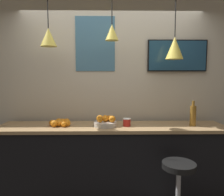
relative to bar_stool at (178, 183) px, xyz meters
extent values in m
cube|color=beige|center=(-0.69, 0.93, 0.96)|extent=(8.00, 0.06, 2.90)
cube|color=black|center=(-0.69, 0.53, -0.01)|extent=(2.82, 0.53, 0.95)
cube|color=tan|center=(-0.69, 0.53, 0.48)|extent=(2.86, 0.57, 0.04)
cylinder|color=black|center=(0.00, 0.00, 0.19)|extent=(0.35, 0.35, 0.06)
cylinder|color=beige|center=(-0.78, 0.49, 0.53)|extent=(0.29, 0.29, 0.06)
sphere|color=orange|center=(-0.84, 0.48, 0.60)|extent=(0.09, 0.09, 0.09)
sphere|color=orange|center=(-0.69, 0.46, 0.60)|extent=(0.08, 0.08, 0.08)
sphere|color=orange|center=(-0.77, 0.51, 0.60)|extent=(0.08, 0.08, 0.08)
sphere|color=orange|center=(-0.73, 0.54, 0.59)|extent=(0.07, 0.07, 0.07)
sphere|color=orange|center=(-1.27, 0.58, 0.54)|extent=(0.08, 0.08, 0.08)
sphere|color=orange|center=(-1.38, 0.59, 0.54)|extent=(0.08, 0.08, 0.08)
sphere|color=orange|center=(-1.37, 0.54, 0.54)|extent=(0.08, 0.08, 0.08)
sphere|color=orange|center=(-1.45, 0.54, 0.53)|extent=(0.07, 0.07, 0.07)
sphere|color=orange|center=(-1.40, 0.46, 0.54)|extent=(0.08, 0.08, 0.08)
sphere|color=orange|center=(-1.34, 0.49, 0.54)|extent=(0.08, 0.08, 0.08)
sphere|color=orange|center=(-1.28, 0.45, 0.53)|extent=(0.07, 0.07, 0.07)
sphere|color=orange|center=(-1.33, 0.49, 0.54)|extent=(0.08, 0.08, 0.08)
sphere|color=orange|center=(-1.27, 0.55, 0.54)|extent=(0.08, 0.08, 0.08)
sphere|color=orange|center=(-1.32, 0.57, 0.54)|extent=(0.08, 0.08, 0.08)
sphere|color=orange|center=(-1.33, 0.52, 0.54)|extent=(0.08, 0.08, 0.08)
sphere|color=orange|center=(-1.25, 0.50, 0.54)|extent=(0.08, 0.08, 0.08)
sphere|color=orange|center=(-1.31, 0.56, 0.54)|extent=(0.08, 0.08, 0.08)
sphere|color=orange|center=(-1.40, 0.53, 0.53)|extent=(0.07, 0.07, 0.07)
cylinder|color=olive|center=(0.32, 0.49, 0.63)|extent=(0.07, 0.07, 0.25)
cylinder|color=olive|center=(0.32, 0.49, 0.78)|extent=(0.03, 0.03, 0.06)
cylinder|color=red|center=(-0.51, 0.49, 0.54)|extent=(0.10, 0.10, 0.09)
cylinder|color=white|center=(-0.51, 0.49, 0.59)|extent=(0.10, 0.10, 0.01)
cylinder|color=black|center=(-1.47, 0.56, 2.01)|extent=(0.01, 0.01, 0.61)
cone|color=#EAD14C|center=(-1.47, 0.56, 1.59)|extent=(0.20, 0.20, 0.22)
sphere|color=#F9EFCC|center=(-1.47, 0.56, 1.50)|extent=(0.04, 0.04, 0.04)
cylinder|color=black|center=(-0.69, 0.56, 2.03)|extent=(0.01, 0.01, 0.56)
cone|color=#EAD14C|center=(-0.69, 0.56, 1.65)|extent=(0.17, 0.17, 0.19)
sphere|color=#F9EFCC|center=(-0.69, 0.56, 1.58)|extent=(0.04, 0.04, 0.04)
cylinder|color=black|center=(0.09, 0.56, 1.96)|extent=(0.01, 0.01, 0.71)
cone|color=#EAD14C|center=(0.09, 0.56, 1.47)|extent=(0.22, 0.22, 0.27)
sphere|color=#F9EFCC|center=(0.09, 0.56, 1.35)|extent=(0.04, 0.04, 0.04)
cube|color=black|center=(0.22, 0.88, 1.40)|extent=(0.82, 0.04, 0.43)
cube|color=navy|center=(0.22, 0.86, 1.40)|extent=(0.79, 0.01, 0.40)
cube|color=teal|center=(-0.92, 0.89, 1.56)|extent=(0.54, 0.01, 0.75)
camera|label=1|loc=(-0.73, -2.18, 1.12)|focal=35.00mm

